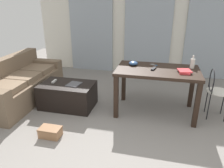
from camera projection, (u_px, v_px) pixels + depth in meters
ground_plane at (135, 111)px, 3.70m from camera, size 8.52×8.52×0.00m
wall_back at (149, 20)px, 5.17m from camera, size 5.72×0.10×2.68m
curtains at (148, 30)px, 5.17m from camera, size 4.07×0.03×2.24m
couch at (19, 85)px, 4.01m from camera, size 0.83×1.93×0.80m
coffee_table at (68, 95)px, 3.78m from camera, size 0.94×0.59×0.44m
craft_table at (157, 75)px, 3.43m from camera, size 1.32×0.78×0.77m
wire_chair at (215, 88)px, 3.34m from camera, size 0.37×0.37×0.82m
bottle_near at (192, 63)px, 3.41m from camera, size 0.07×0.07×0.21m
bowl at (133, 63)px, 3.57m from camera, size 0.15×0.15×0.07m
book_stack at (185, 71)px, 3.21m from camera, size 0.22×0.24×0.04m
tv_remote_on_table at (154, 69)px, 3.37m from camera, size 0.08×0.17×0.02m
scissors at (155, 65)px, 3.59m from camera, size 0.12×0.10×0.00m
tv_remote_primary at (54, 81)px, 3.79m from camera, size 0.05×0.16×0.02m
magazine at (74, 84)px, 3.66m from camera, size 0.24×0.27×0.01m
shoebox at (50, 132)px, 2.98m from camera, size 0.30×0.19×0.14m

